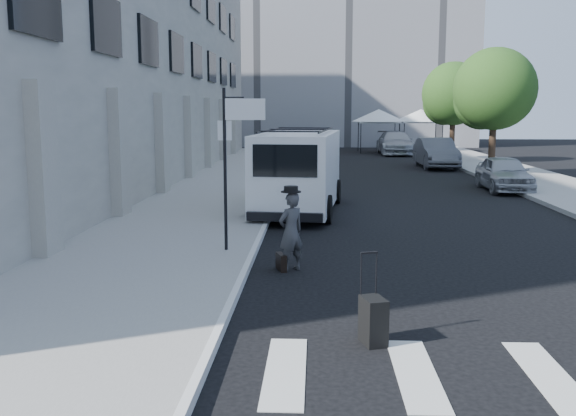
# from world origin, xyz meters

# --- Properties ---
(ground) EXTENTS (120.00, 120.00, 0.00)m
(ground) POSITION_xyz_m (0.00, 0.00, 0.00)
(ground) COLOR black
(ground) RESTS_ON ground
(sidewalk_left) EXTENTS (4.50, 48.00, 0.15)m
(sidewalk_left) POSITION_xyz_m (-4.25, 16.00, 0.07)
(sidewalk_left) COLOR gray
(sidewalk_left) RESTS_ON ground
(sidewalk_right) EXTENTS (4.00, 56.00, 0.15)m
(sidewalk_right) POSITION_xyz_m (9.00, 20.00, 0.07)
(sidewalk_right) COLOR gray
(sidewalk_right) RESTS_ON ground
(building_left) EXTENTS (10.00, 44.00, 12.00)m
(building_left) POSITION_xyz_m (-11.50, 18.00, 6.00)
(building_left) COLOR gray
(building_left) RESTS_ON ground
(building_far) EXTENTS (22.00, 12.00, 25.00)m
(building_far) POSITION_xyz_m (2.00, 50.00, 12.50)
(building_far) COLOR slate
(building_far) RESTS_ON ground
(sign_pole) EXTENTS (1.03, 0.07, 3.50)m
(sign_pole) POSITION_xyz_m (-2.36, 3.20, 2.65)
(sign_pole) COLOR black
(sign_pole) RESTS_ON sidewalk_left
(tree_near) EXTENTS (3.80, 3.83, 6.03)m
(tree_near) POSITION_xyz_m (7.50, 20.15, 3.97)
(tree_near) COLOR black
(tree_near) RESTS_ON ground
(tree_far) EXTENTS (3.80, 3.83, 6.03)m
(tree_far) POSITION_xyz_m (7.50, 29.15, 3.97)
(tree_far) COLOR black
(tree_far) RESTS_ON ground
(tent_left) EXTENTS (4.00, 4.00, 3.20)m
(tent_left) POSITION_xyz_m (4.00, 38.00, 2.71)
(tent_left) COLOR black
(tent_left) RESTS_ON ground
(tent_right) EXTENTS (4.00, 4.00, 3.20)m
(tent_right) POSITION_xyz_m (7.20, 38.50, 2.71)
(tent_right) COLOR black
(tent_right) RESTS_ON ground
(businessman) EXTENTS (0.69, 0.66, 1.58)m
(businessman) POSITION_xyz_m (-1.13, 2.00, 0.79)
(businessman) COLOR #3A3A3D
(businessman) RESTS_ON ground
(briefcase) EXTENTS (0.25, 0.46, 0.34)m
(briefcase) POSITION_xyz_m (-1.32, 2.00, 0.17)
(briefcase) COLOR black
(briefcase) RESTS_ON ground
(suitcase) EXTENTS (0.40, 0.51, 1.25)m
(suitcase) POSITION_xyz_m (0.16, -2.00, 0.33)
(suitcase) COLOR black
(suitcase) RESTS_ON ground
(cargo_van) EXTENTS (2.82, 6.79, 2.48)m
(cargo_van) POSITION_xyz_m (-1.16, 9.61, 1.28)
(cargo_van) COLOR white
(cargo_van) RESTS_ON ground
(parked_car_a) EXTENTS (1.76, 4.13, 1.39)m
(parked_car_a) POSITION_xyz_m (6.80, 15.10, 0.70)
(parked_car_a) COLOR #A1A4A8
(parked_car_a) RESTS_ON ground
(parked_car_b) EXTENTS (1.83, 5.01, 1.64)m
(parked_car_b) POSITION_xyz_m (5.94, 25.09, 0.82)
(parked_car_b) COLOR #585A60
(parked_car_b) RESTS_ON ground
(parked_car_c) EXTENTS (2.38, 5.71, 1.65)m
(parked_car_c) POSITION_xyz_m (5.00, 35.65, 0.82)
(parked_car_c) COLOR #AFB1B7
(parked_car_c) RESTS_ON ground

